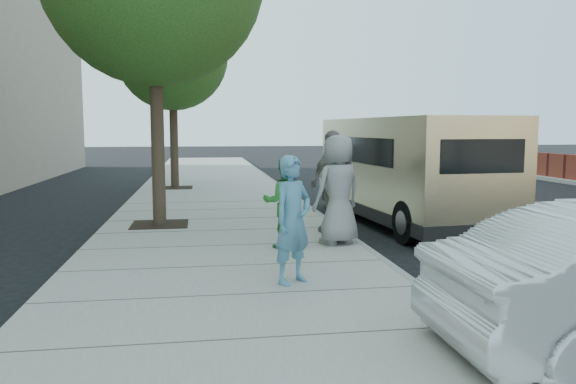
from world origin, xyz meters
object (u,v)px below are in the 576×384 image
at_px(tree_far, 173,49).
at_px(van, 405,168).
at_px(person_gray_shirt, 338,190).
at_px(person_officer, 293,220).
at_px(person_green_shirt, 285,202).
at_px(person_striped_polo, 334,182).
at_px(parking_meter, 343,188).

relative_size(tree_far, van, 0.96).
bearing_deg(person_gray_shirt, person_officer, 38.34).
xyz_separation_m(tree_far, person_officer, (2.05, -12.57, -3.88)).
distance_m(person_green_shirt, person_striped_polo, 1.77).
height_order(parking_meter, person_striped_polo, person_striped_polo).
bearing_deg(van, tree_far, 121.90).
distance_m(parking_meter, van, 3.41).
xyz_separation_m(tree_far, van, (5.54, -7.44, -3.59)).
height_order(van, person_officer, van).
relative_size(tree_far, parking_meter, 4.73).
xyz_separation_m(person_officer, person_gray_shirt, (1.22, 2.40, 0.12)).
relative_size(person_green_shirt, person_gray_shirt, 0.81).
xyz_separation_m(parking_meter, person_officer, (-1.33, -2.50, -0.14)).
relative_size(parking_meter, person_officer, 0.80).
relative_size(parking_meter, person_gray_shirt, 0.70).
xyz_separation_m(parking_meter, person_gray_shirt, (-0.11, -0.10, -0.02)).
distance_m(parking_meter, person_striped_polo, 1.02).
bearing_deg(parking_meter, person_green_shirt, -153.19).
height_order(parking_meter, person_officer, person_officer).
bearing_deg(tree_far, person_green_shirt, -77.59).
xyz_separation_m(van, person_gray_shirt, (-2.28, -2.73, -0.17)).
height_order(tree_far, person_officer, tree_far).
bearing_deg(person_officer, van, 19.45).
xyz_separation_m(parking_meter, person_green_shirt, (-1.10, -0.28, -0.20)).
relative_size(van, person_officer, 3.93).
xyz_separation_m(person_green_shirt, person_striped_polo, (1.18, 1.30, 0.22)).
distance_m(tree_far, parking_meter, 11.26).
height_order(person_officer, person_gray_shirt, person_gray_shirt).
bearing_deg(parking_meter, person_officer, -105.21).
relative_size(tree_far, person_striped_polo, 3.20).
bearing_deg(person_officer, person_green_shirt, 47.85).
relative_size(parking_meter, person_striped_polo, 0.68).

